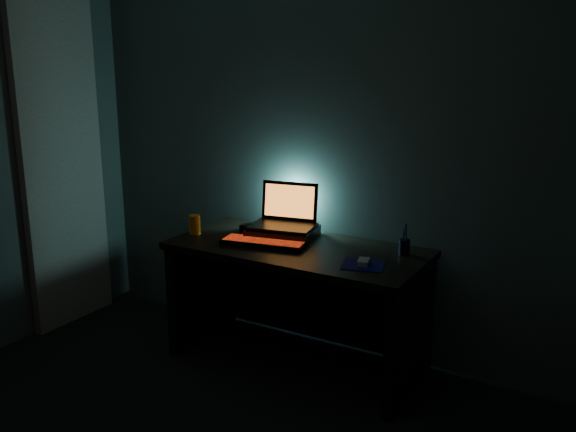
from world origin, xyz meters
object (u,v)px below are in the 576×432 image
object	(u,v)px
pen_cup	(404,247)
juice_glass	(195,225)
mouse	(363,262)
router	(253,228)
keyboard	(264,243)
laptop	(286,216)

from	to	relation	value
pen_cup	juice_glass	bearing A→B (deg)	-168.48
mouse	juice_glass	world-z (taller)	juice_glass
pen_cup	juice_glass	world-z (taller)	juice_glass
pen_cup	router	size ratio (longest dim) A/B	0.61
router	pen_cup	bearing A→B (deg)	6.56
mouse	juice_glass	bearing A→B (deg)	163.50
router	mouse	bearing A→B (deg)	-11.52
keyboard	router	size ratio (longest dim) A/B	3.63
laptop	pen_cup	size ratio (longest dim) A/B	4.79
pen_cup	juice_glass	distance (m)	1.30
laptop	router	xyz separation A→B (m)	(-0.21, -0.04, -0.10)
pen_cup	router	xyz separation A→B (m)	(-0.99, -0.04, -0.02)
laptop	mouse	world-z (taller)	laptop
mouse	pen_cup	bearing A→B (deg)	51.16
keyboard	router	xyz separation A→B (m)	(-0.21, 0.21, 0.01)
keyboard	pen_cup	size ratio (longest dim) A/B	5.94
keyboard	mouse	distance (m)	0.65
laptop	juice_glass	bearing A→B (deg)	-162.89
keyboard	router	world-z (taller)	router
pen_cup	juice_glass	xyz separation A→B (m)	(-1.27, -0.26, 0.02)
keyboard	juice_glass	bearing A→B (deg)	171.12
mouse	juice_glass	size ratio (longest dim) A/B	0.78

